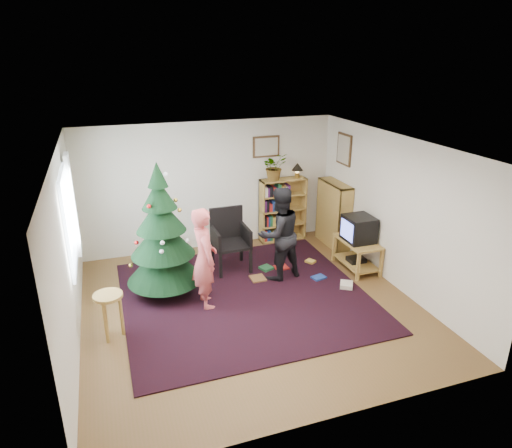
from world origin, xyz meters
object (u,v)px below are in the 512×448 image
object	(u,v)px
bookshelf_back	(283,209)
tv_stand	(357,252)
picture_right	(344,149)
armchair	(229,236)
picture_back	(266,147)
table_lamp	(297,168)
christmas_tree	(162,241)
crt_tv	(359,229)
bookshelf_right	(334,213)
stool	(109,304)
person_standing	(204,258)
person_by_chair	(279,234)
potted_plant	(274,167)

from	to	relation	value
bookshelf_back	tv_stand	distance (m)	1.92
picture_right	armchair	distance (m)	2.78
picture_back	table_lamp	xyz separation A→B (m)	(0.62, -0.14, -0.44)
christmas_tree	crt_tv	distance (m)	3.41
bookshelf_right	table_lamp	xyz separation A→B (m)	(-0.57, 0.58, 0.84)
armchair	stool	xyz separation A→B (m)	(-2.13, -1.56, -0.10)
picture_right	bookshelf_right	bearing A→B (deg)	177.76
picture_back	bookshelf_right	world-z (taller)	picture_back
person_standing	person_by_chair	xyz separation A→B (m)	(1.40, 0.48, 0.02)
christmas_tree	tv_stand	xyz separation A→B (m)	(3.40, -0.25, -0.58)
picture_back	picture_right	size ratio (longest dim) A/B	0.92
picture_right	potted_plant	xyz separation A→B (m)	(-1.20, 0.59, -0.38)
tv_stand	table_lamp	size ratio (longest dim) A/B	3.03
christmas_tree	armchair	world-z (taller)	christmas_tree
picture_right	bookshelf_back	distance (m)	1.73
bookshelf_back	stool	distance (m)	4.33
picture_back	bookshelf_back	bearing A→B (deg)	-22.62
bookshelf_back	tv_stand	size ratio (longest dim) A/B	1.40
person_by_chair	table_lamp	xyz separation A→B (m)	(1.02, 1.60, 0.69)
bookshelf_right	bookshelf_back	bearing A→B (deg)	55.97
stool	table_lamp	distance (m)	4.69
armchair	potted_plant	size ratio (longest dim) A/B	2.07
tv_stand	potted_plant	world-z (taller)	potted_plant
bookshelf_right	tv_stand	xyz separation A→B (m)	(-0.12, -1.15, -0.34)
person_standing	bookshelf_back	bearing A→B (deg)	-48.51
bookshelf_back	stool	world-z (taller)	bookshelf_back
picture_right	stool	world-z (taller)	picture_right
picture_back	crt_tv	world-z (taller)	picture_back
bookshelf_back	table_lamp	xyz separation A→B (m)	(0.30, 0.00, 0.84)
bookshelf_right	potted_plant	size ratio (longest dim) A/B	2.41
picture_back	stool	bearing A→B (deg)	-140.77
christmas_tree	person_standing	xyz separation A→B (m)	(0.53, -0.60, -0.11)
bookshelf_right	potted_plant	bearing A→B (deg)	61.25
bookshelf_right	person_standing	xyz separation A→B (m)	(-2.98, -1.50, 0.13)
stool	table_lamp	world-z (taller)	table_lamp
picture_back	crt_tv	size ratio (longest dim) A/B	1.06
christmas_tree	bookshelf_right	xyz separation A→B (m)	(3.52, 0.90, -0.25)
armchair	potted_plant	world-z (taller)	potted_plant
picture_back	tv_stand	distance (m)	2.70
picture_back	picture_right	xyz separation A→B (m)	(1.33, -0.73, 0.00)
person_by_chair	potted_plant	distance (m)	1.85
stool	picture_back	bearing A→B (deg)	39.23
bookshelf_back	stool	xyz separation A→B (m)	(-3.54, -2.49, -0.15)
armchair	potted_plant	xyz separation A→B (m)	(1.21, 0.93, 0.96)
tv_stand	person_standing	bearing A→B (deg)	-172.93
bookshelf_back	crt_tv	world-z (taller)	bookshelf_back
stool	person_standing	distance (m)	1.51
picture_back	person_standing	distance (m)	3.08
picture_right	bookshelf_right	xyz separation A→B (m)	(-0.14, 0.01, -1.29)
tv_stand	stool	bearing A→B (deg)	-169.96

